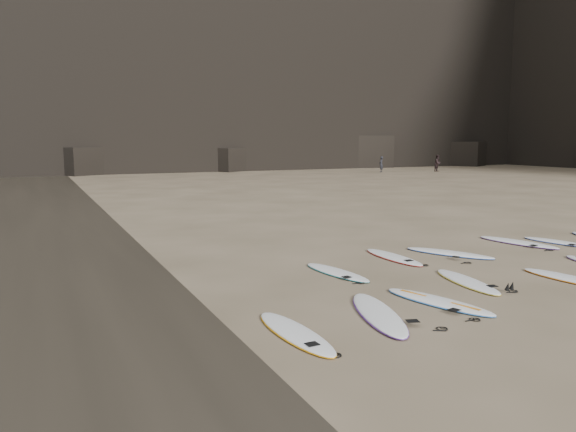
# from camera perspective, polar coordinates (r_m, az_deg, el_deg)

# --- Properties ---
(ground) EXTENTS (240.00, 240.00, 0.00)m
(ground) POSITION_cam_1_polar(r_m,az_deg,el_deg) (13.97, 22.02, -6.22)
(ground) COLOR #897559
(ground) RESTS_ON ground
(surfboard_0) EXTENTS (1.42, 2.79, 0.10)m
(surfboard_0) POSITION_cam_1_polar(r_m,az_deg,el_deg) (10.69, 9.17, -9.72)
(surfboard_0) COLOR white
(surfboard_0) RESTS_ON ground
(surfboard_1) EXTENTS (1.25, 2.57, 0.09)m
(surfboard_1) POSITION_cam_1_polar(r_m,az_deg,el_deg) (11.71, 15.03, -8.35)
(surfboard_1) COLOR white
(surfboard_1) RESTS_ON ground
(surfboard_2) EXTENTS (0.97, 2.45, 0.09)m
(surfboard_2) POSITION_cam_1_polar(r_m,az_deg,el_deg) (13.48, 17.72, -6.32)
(surfboard_2) COLOR white
(surfboard_2) RESTS_ON ground
(surfboard_3) EXTENTS (0.88, 2.54, 0.09)m
(surfboard_3) POSITION_cam_1_polar(r_m,az_deg,el_deg) (14.62, 26.88, -5.70)
(surfboard_3) COLOR white
(surfboard_3) RESTS_ON ground
(surfboard_5) EXTENTS (0.91, 2.38, 0.08)m
(surfboard_5) POSITION_cam_1_polar(r_m,az_deg,el_deg) (13.76, 4.97, -5.69)
(surfboard_5) COLOR white
(surfboard_5) RESTS_ON ground
(surfboard_6) EXTENTS (0.60, 2.46, 0.09)m
(surfboard_6) POSITION_cam_1_polar(r_m,az_deg,el_deg) (15.69, 10.66, -4.09)
(surfboard_6) COLOR white
(surfboard_6) RESTS_ON ground
(surfboard_7) EXTENTS (1.76, 2.57, 0.09)m
(surfboard_7) POSITION_cam_1_polar(r_m,az_deg,el_deg) (16.59, 16.06, -3.61)
(surfboard_7) COLOR white
(surfboard_7) RESTS_ON ground
(surfboard_8) EXTENTS (1.19, 2.75, 0.10)m
(surfboard_8) POSITION_cam_1_polar(r_m,az_deg,el_deg) (18.99, 22.32, -2.47)
(surfboard_8) COLOR white
(surfboard_8) RESTS_ON ground
(surfboard_9) EXTENTS (1.01, 2.32, 0.08)m
(surfboard_9) POSITION_cam_1_polar(r_m,az_deg,el_deg) (19.59, 25.73, -2.38)
(surfboard_9) COLOR white
(surfboard_9) RESTS_ON ground
(surfboard_11) EXTENTS (0.69, 2.47, 0.09)m
(surfboard_11) POSITION_cam_1_polar(r_m,az_deg,el_deg) (9.59, 0.74, -11.73)
(surfboard_11) COLOR white
(surfboard_11) RESTS_ON ground
(person_a) EXTENTS (0.66, 0.64, 1.54)m
(person_a) POSITION_cam_1_polar(r_m,az_deg,el_deg) (55.65, 9.44, 5.20)
(person_a) COLOR black
(person_a) RESTS_ON ground
(person_b) EXTENTS (0.96, 0.84, 1.66)m
(person_b) POSITION_cam_1_polar(r_m,az_deg,el_deg) (58.05, 14.98, 5.21)
(person_b) COLOR black
(person_b) RESTS_ON ground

